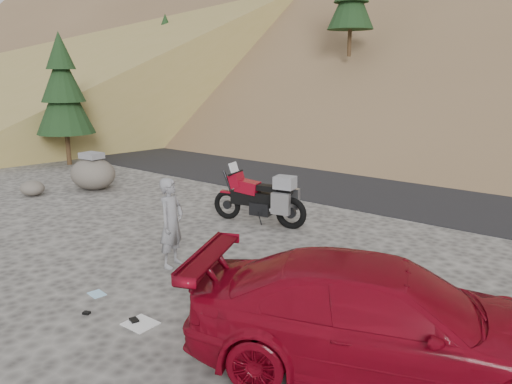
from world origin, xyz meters
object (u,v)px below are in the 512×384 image
man (173,265)px  red_car (380,370)px  motorcycle (263,199)px  boulder (93,173)px

man → red_car: (4.55, -0.73, 0.00)m
motorcycle → red_car: size_ratio=0.51×
motorcycle → red_car: (4.84, -3.87, -0.63)m
motorcycle → man: (0.29, -3.15, -0.63)m
man → boulder: bearing=52.3°
motorcycle → man: 3.22m
red_car → man: bearing=58.0°
man → red_car: size_ratio=0.35×
motorcycle → boulder: bearing=171.6°
man → red_car: 4.61m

